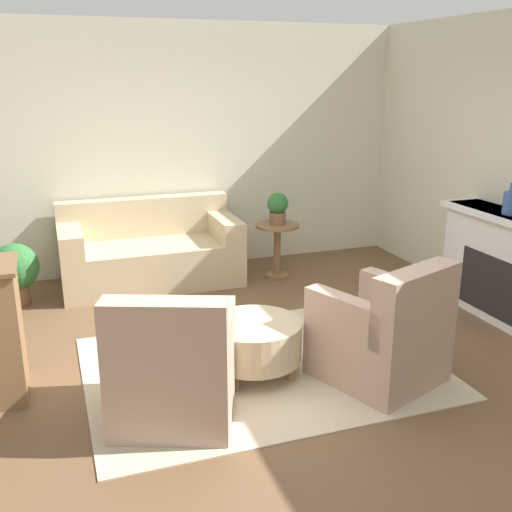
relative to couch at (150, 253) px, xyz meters
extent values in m
plane|color=brown|center=(0.46, -2.33, -0.33)|extent=(16.00, 16.00, 0.00)
cube|color=beige|center=(0.46, 0.52, 1.07)|extent=(9.57, 0.12, 2.80)
cube|color=beige|center=(0.46, -2.33, -0.33)|extent=(2.71, 2.02, 0.01)
cube|color=#C6B289|center=(0.00, -0.05, -0.10)|extent=(1.91, 0.92, 0.46)
cube|color=#C6B289|center=(0.00, 0.31, 0.35)|extent=(1.91, 0.20, 0.44)
cube|color=#C6B289|center=(-0.83, -0.07, 0.25)|extent=(0.24, 0.88, 0.24)
cube|color=#C6B289|center=(0.83, -0.07, 0.25)|extent=(0.24, 0.88, 0.24)
cube|color=olive|center=(0.00, -0.48, -0.30)|extent=(1.72, 0.05, 0.06)
cube|color=tan|center=(-0.31, -2.77, -0.11)|extent=(1.01, 1.04, 0.42)
cube|color=tan|center=(-0.42, -3.05, 0.35)|extent=(0.79, 0.46, 0.52)
cube|color=tan|center=(-0.01, -2.86, 0.24)|extent=(0.41, 0.77, 0.29)
cube|color=tan|center=(-0.60, -2.63, 0.24)|extent=(0.41, 0.77, 0.29)
cube|color=olive|center=(-0.18, -2.41, -0.29)|extent=(0.66, 0.29, 0.06)
cube|color=tan|center=(1.23, -2.77, -0.11)|extent=(1.01, 1.04, 0.42)
cube|color=tan|center=(1.34, -3.05, 0.35)|extent=(0.79, 0.46, 0.52)
cube|color=tan|center=(1.52, -2.63, 0.24)|extent=(0.41, 0.77, 0.29)
cube|color=tan|center=(0.93, -2.86, 0.24)|extent=(0.41, 0.77, 0.29)
cube|color=olive|center=(1.10, -2.41, -0.29)|extent=(0.66, 0.29, 0.06)
cylinder|color=#C6B289|center=(0.38, -2.39, -0.05)|extent=(0.73, 0.73, 0.30)
cylinder|color=olive|center=(0.16, -2.61, -0.26)|extent=(0.05, 0.05, 0.12)
cylinder|color=olive|center=(0.60, -2.61, -0.26)|extent=(0.05, 0.05, 0.12)
cylinder|color=olive|center=(0.16, -2.17, -0.26)|extent=(0.05, 0.05, 0.12)
cylinder|color=olive|center=(0.60, -2.17, -0.26)|extent=(0.05, 0.05, 0.12)
cylinder|color=olive|center=(1.39, -0.29, 0.27)|extent=(0.49, 0.49, 0.03)
cylinder|color=olive|center=(1.39, -0.29, -0.04)|extent=(0.08, 0.08, 0.59)
cylinder|color=olive|center=(1.39, -0.29, -0.32)|extent=(0.27, 0.27, 0.03)
cube|color=white|center=(2.95, -2.14, 0.17)|extent=(0.36, 1.38, 1.01)
cube|color=#282323|center=(2.78, -2.14, 0.03)|extent=(0.02, 0.76, 0.56)
cube|color=white|center=(2.93, -2.14, 0.65)|extent=(0.44, 1.48, 0.05)
cylinder|color=#38569E|center=(2.93, -2.14, 0.78)|extent=(0.17, 0.17, 0.21)
cylinder|color=brown|center=(1.39, -0.29, 0.35)|extent=(0.18, 0.18, 0.14)
sphere|color=#2D6B33|center=(1.39, -0.29, 0.52)|extent=(0.24, 0.24, 0.24)
cylinder|color=brown|center=(-1.38, -0.22, -0.23)|extent=(0.23, 0.23, 0.20)
sphere|color=#2D6B33|center=(-1.38, -0.22, 0.06)|extent=(0.47, 0.47, 0.47)
camera|label=1|loc=(-1.00, -6.35, 1.89)|focal=42.00mm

